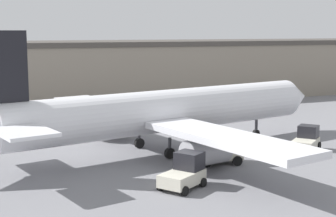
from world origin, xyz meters
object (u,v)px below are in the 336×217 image
belt_loader_truck (222,149)px  baggage_tug (185,172)px  pushback_tug (306,140)px  airplane (159,113)px  ground_crew_worker (256,145)px

belt_loader_truck → baggage_tug: bearing=-126.9°
belt_loader_truck → pushback_tug: 8.79m
baggage_tug → pushback_tug: size_ratio=1.02×
pushback_tug → airplane: bearing=120.4°
airplane → baggage_tug: (-2.28, -10.01, -2.39)m
airplane → ground_crew_worker: size_ratio=22.19×
airplane → belt_loader_truck: airplane is taller
belt_loader_truck → pushback_tug: belt_loader_truck is taller
baggage_tug → pushback_tug: (14.17, 5.37, -0.03)m
ground_crew_worker → baggage_tug: 11.07m
ground_crew_worker → baggage_tug: (-9.38, -5.88, 0.17)m
airplane → ground_crew_worker: 8.60m
ground_crew_worker → baggage_tug: baggage_tug is taller
airplane → belt_loader_truck: bearing=-71.8°
ground_crew_worker → belt_loader_truck: 4.17m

